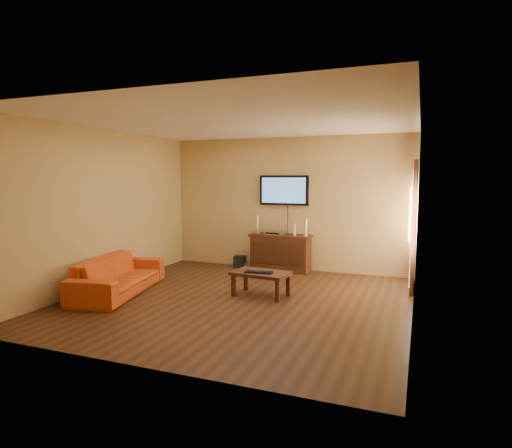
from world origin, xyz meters
The scene contains 14 objects.
ground_plane centered at (0.00, 0.00, 0.00)m, with size 5.00×5.00×0.00m, color #351D0E.
room_walls centered at (0.00, 0.62, 1.69)m, with size 5.00×5.00×5.00m.
french_door centered at (2.46, 1.70, 1.05)m, with size 0.07×1.02×2.22m.
media_console centered at (-0.06, 2.26, 0.37)m, with size 1.24×0.47×0.74m.
television centered at (-0.06, 2.45, 1.63)m, with size 1.02×0.08×0.60m.
coffee_table centered at (0.23, 0.36, 0.33)m, with size 0.94×0.63×0.39m.
sofa centered at (-2.00, -0.31, 0.39)m, with size 2.02×0.59×0.79m, color #CB4816.
speaker_left centered at (-0.58, 2.30, 0.91)m, with size 0.10×0.10×0.36m.
speaker_right centered at (0.46, 2.22, 0.90)m, with size 0.09×0.09×0.34m.
av_receiver centered at (-0.16, 2.20, 0.78)m, with size 0.34×0.24×0.08m, color silver.
game_console centered at (0.24, 2.24, 0.85)m, with size 0.05×0.16×0.23m, color white.
subwoofer centered at (-0.97, 2.27, 0.12)m, with size 0.24×0.24×0.24m, color black.
bottle centered at (-0.67, 1.89, 0.09)m, with size 0.06×0.06×0.18m.
keyboard centered at (0.22, 0.28, 0.40)m, with size 0.46×0.21×0.03m.
Camera 1 is at (2.55, -5.88, 1.86)m, focal length 30.00 mm.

